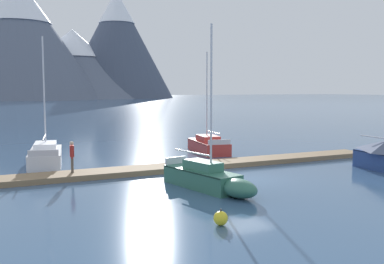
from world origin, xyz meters
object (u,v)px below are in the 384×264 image
Objects in this scene: sailboat_nearest_berth at (46,155)px; person_on_dock at (72,155)px; sailboat_mid_dock_port at (207,145)px; mooring_buoy_channel_marker at (221,218)px; sailboat_second_berth at (209,178)px.

person_on_dock is at bearing -83.81° from sailboat_nearest_berth.
sailboat_nearest_berth reaches higher than sailboat_mid_dock_port.
sailboat_nearest_berth reaches higher than person_on_dock.
sailboat_mid_dock_port is 18.27m from mooring_buoy_channel_marker.
sailboat_mid_dock_port reaches higher than person_on_dock.
mooring_buoy_channel_marker is at bearing -76.12° from person_on_dock.
sailboat_second_berth is at bearing -62.61° from sailboat_nearest_berth.
sailboat_nearest_berth is 4.76× the size of person_on_dock.
sailboat_nearest_berth is at bearing 101.52° from mooring_buoy_channel_marker.
sailboat_nearest_berth is at bearing 117.39° from sailboat_second_berth.
sailboat_second_berth is 12.82m from sailboat_mid_dock_port.
person_on_dock is (-11.39, -5.25, 0.71)m from sailboat_mid_dock_port.
person_on_dock is 11.18m from mooring_buoy_channel_marker.
mooring_buoy_channel_marker is (-8.72, -16.06, -0.29)m from sailboat_mid_dock_port.
sailboat_nearest_berth is 12.18m from sailboat_second_berth.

